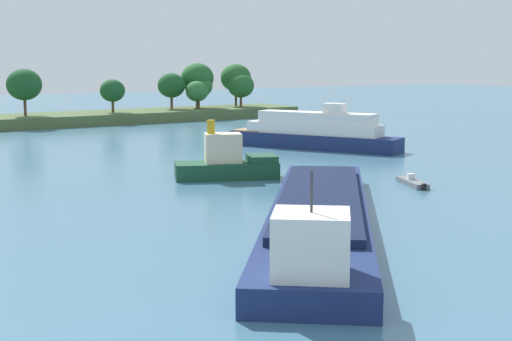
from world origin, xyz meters
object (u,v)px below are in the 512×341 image
(tugboat, at_px, (228,163))
(white_riverboat, at_px, (314,133))
(small_motorboat, at_px, (412,182))
(cargo_barge, at_px, (319,214))

(tugboat, relative_size, white_riverboat, 0.47)
(small_motorboat, bearing_deg, white_riverboat, 70.29)
(cargo_barge, height_order, white_riverboat, white_riverboat)
(tugboat, relative_size, small_motorboat, 1.92)
(white_riverboat, bearing_deg, small_motorboat, -109.71)
(tugboat, distance_m, cargo_barge, 21.65)
(tugboat, bearing_deg, white_riverboat, 33.79)
(small_motorboat, bearing_deg, cargo_barge, -152.27)
(tugboat, height_order, small_motorboat, tugboat)
(cargo_barge, xyz_separation_m, white_riverboat, (26.17, 34.27, 0.88))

